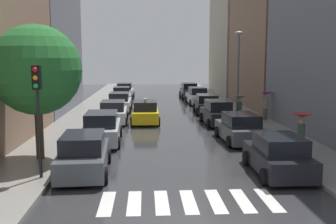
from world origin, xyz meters
name	(u,v)px	position (x,y,z in m)	size (l,w,h in m)	color
ground_plane	(161,112)	(0.00, 24.00, -0.02)	(28.00, 72.00, 0.04)	#2F2F32
sidewalk_left	(87,111)	(-6.50, 24.00, 0.07)	(3.00, 72.00, 0.15)	gray
sidewalk_right	(234,110)	(6.50, 24.00, 0.07)	(3.00, 72.00, 0.15)	gray
crosswalk_stripes	(189,202)	(0.00, 2.29, 0.01)	(5.85, 2.20, 0.01)	silver
building_left_mid	(33,9)	(-11.00, 24.86, 8.87)	(6.00, 13.11, 17.74)	slate
building_right_mid	(276,32)	(11.00, 26.81, 7.15)	(6.00, 13.07, 14.29)	#8C6B56
building_right_far	(240,18)	(11.00, 40.77, 9.87)	(6.00, 12.46, 19.73)	#B2A38C
parked_car_left_nearest	(84,155)	(-3.95, 5.74, 0.79)	(2.24, 4.62, 1.68)	#474C51
parked_car_left_second	(102,128)	(-3.85, 11.53, 0.82)	(2.24, 4.81, 1.75)	#B2B7BF
parked_car_left_third	(113,112)	(-3.77, 18.31, 0.76)	(2.17, 4.45, 1.63)	silver
parked_car_left_fourth	(120,102)	(-3.70, 24.61, 0.79)	(2.12, 4.65, 1.68)	silver
parked_car_left_fifth	(122,96)	(-3.86, 30.11, 0.83)	(2.20, 4.27, 1.78)	silver
parked_car_left_sixth	(125,91)	(-3.81, 35.87, 0.84)	(2.16, 4.54, 1.81)	silver
parked_car_right_nearest	(278,156)	(3.97, 5.13, 0.77)	(2.15, 4.20, 1.64)	black
parked_car_right_second	(240,129)	(3.92, 11.31, 0.77)	(2.28, 4.37, 1.64)	#474C51
parked_car_right_third	(217,113)	(3.72, 17.12, 0.81)	(2.10, 4.32, 1.75)	black
parked_car_right_fourth	(207,104)	(3.90, 23.06, 0.76)	(2.28, 4.72, 1.61)	black
parked_car_right_fifth	(197,96)	(3.93, 29.57, 0.81)	(2.12, 4.69, 1.74)	silver
parked_car_right_sixth	(189,91)	(3.82, 36.05, 0.83)	(2.05, 4.78, 1.78)	#474C51
taxi_midroad	(145,112)	(-1.42, 18.28, 0.76)	(2.07, 4.51, 1.81)	yellow
pedestrian_foreground	(240,103)	(5.41, 17.57, 1.49)	(0.95, 0.95, 1.87)	brown
pedestrian_near_tree	(302,125)	(6.13, 8.10, 1.53)	(0.96, 0.96, 1.91)	black
pedestrian_by_kerb	(266,100)	(7.48, 17.97, 1.65)	(0.97, 0.97, 2.09)	brown
street_tree_left	(37,70)	(-6.23, 7.68, 4.19)	(4.02, 4.02, 6.06)	#513823
traffic_light_left_corner	(37,97)	(-5.45, 4.77, 3.29)	(0.30, 0.42, 4.30)	black
lamp_post_right	(238,68)	(5.55, 18.83, 3.95)	(0.60, 0.28, 6.54)	#595B60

